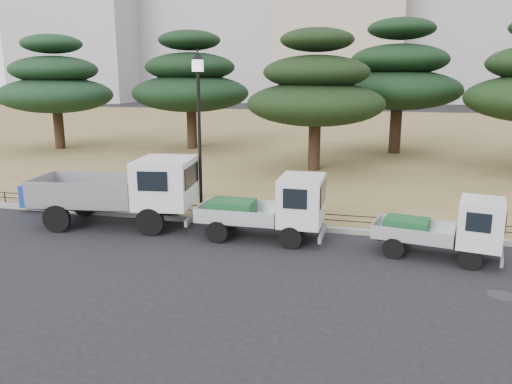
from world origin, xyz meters
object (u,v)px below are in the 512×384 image
(truck_large, at_px, (125,188))
(truck_kei_rear, at_px, (447,228))
(tarp_pile, at_px, (51,193))
(street_lamp, at_px, (199,108))
(truck_kei_front, at_px, (271,207))

(truck_large, height_order, truck_kei_rear, truck_large)
(truck_large, bearing_deg, tarp_pile, 154.36)
(street_lamp, bearing_deg, tarp_pile, -179.48)
(truck_kei_front, height_order, truck_kei_rear, truck_kei_front)
(truck_kei_rear, height_order, tarp_pile, truck_kei_rear)
(truck_kei_front, relative_size, street_lamp, 0.69)
(truck_kei_front, distance_m, tarp_pile, 8.77)
(truck_kei_rear, xyz_separation_m, street_lamp, (-7.70, 1.87, 2.96))
(street_lamp, bearing_deg, truck_kei_front, -27.52)
(street_lamp, distance_m, tarp_pile, 6.70)
(truck_large, xyz_separation_m, tarp_pile, (-3.73, 1.20, -0.64))
(truck_large, bearing_deg, truck_kei_rear, -11.42)
(truck_large, xyz_separation_m, truck_kei_rear, (9.85, -0.62, -0.40))
(truck_large, distance_m, tarp_pile, 3.97)
(street_lamp, bearing_deg, truck_large, -149.83)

